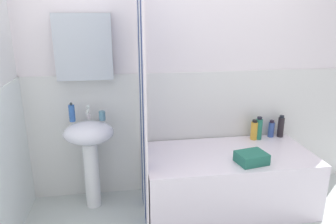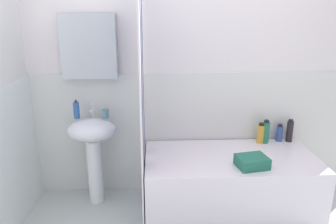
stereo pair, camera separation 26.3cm
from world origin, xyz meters
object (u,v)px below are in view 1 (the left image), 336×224
toothbrush_cup (102,116)px  body_wash_bottle (254,130)px  soap_dispenser (72,113)px  conditioner_bottle (281,127)px  sink (90,145)px  shampoo_bottle (271,129)px  lotion_bottle (259,129)px  bathtub (227,179)px  towel_folded (252,158)px

toothbrush_cup → body_wash_bottle: (1.46, 0.06, -0.24)m
soap_dispenser → conditioner_bottle: 2.03m
sink → conditioner_bottle: (1.88, 0.12, 0.03)m
toothbrush_cup → shampoo_bottle: (1.66, 0.09, -0.25)m
lotion_bottle → bathtub: bearing=-144.5°
sink → towel_folded: sink is taller
soap_dispenser → body_wash_bottle: soap_dispenser is taller
lotion_bottle → towel_folded: 0.58m
toothbrush_cup → lotion_bottle: (1.51, 0.06, -0.23)m
body_wash_bottle → towel_folded: size_ratio=0.84×
sink → soap_dispenser: bearing=162.2°
conditioner_bottle → towel_folded: (-0.53, -0.52, -0.06)m
sink → towel_folded: size_ratio=3.43×
conditioner_bottle → body_wash_bottle: bearing=-174.8°
toothbrush_cup → conditioner_bottle: bearing=2.7°
sink → toothbrush_cup: toothbrush_cup is taller
sink → body_wash_bottle: bearing=3.5°
toothbrush_cup → towel_folded: 1.34m
sink → body_wash_bottle: sink is taller
bathtub → body_wash_bottle: 0.58m
lotion_bottle → towel_folded: (-0.28, -0.50, -0.06)m
lotion_bottle → towel_folded: lotion_bottle is taller
soap_dispenser → lotion_bottle: size_ratio=0.75×
body_wash_bottle → lotion_bottle: bearing=3.4°
conditioner_bottle → shampoo_bottle: bearing=173.7°
soap_dispenser → bathtub: size_ratio=0.11×
sink → conditioner_bottle: bearing=3.8°
soap_dispenser → towel_folded: (1.49, -0.44, -0.33)m
soap_dispenser → toothbrush_cup: 0.26m
conditioner_bottle → soap_dispenser: bearing=-177.7°
toothbrush_cup → lotion_bottle: toothbrush_cup is taller
sink → bathtub: 1.29m
sink → conditioner_bottle: size_ratio=3.66×
toothbrush_cup → shampoo_bottle: bearing=3.2°
conditioner_bottle → lotion_bottle: (-0.25, -0.02, 0.00)m
conditioner_bottle → shampoo_bottle: size_ratio=1.29×
soap_dispenser → conditioner_bottle: size_ratio=0.76×
bathtub → lotion_bottle: 0.62m
sink → bathtub: sink is taller
soap_dispenser → bathtub: bearing=-9.6°
lotion_bottle → conditioner_bottle: bearing=5.5°
soap_dispenser → body_wash_bottle: bearing=1.8°
lotion_bottle → towel_folded: size_ratio=0.95×
sink → towel_folded: 1.41m
sink → bathtub: bearing=-8.7°
shampoo_bottle → lotion_bottle: (-0.15, -0.03, 0.03)m
shampoo_bottle → towel_folded: 0.69m
lotion_bottle → body_wash_bottle: 0.05m
soap_dispenser → body_wash_bottle: (1.72, 0.05, -0.28)m
bathtub → conditioner_bottle: 0.81m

